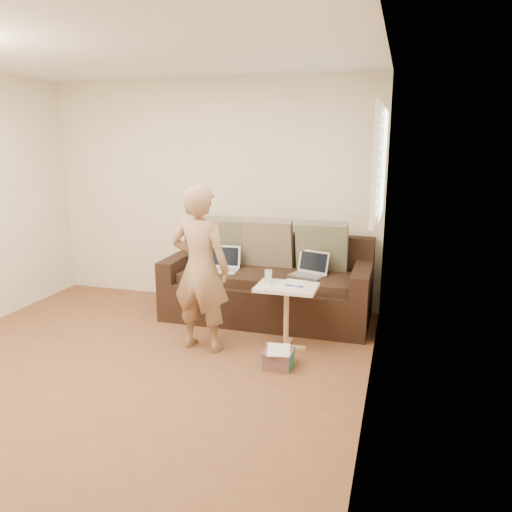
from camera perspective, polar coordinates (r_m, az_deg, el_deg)
name	(u,v)px	position (r m, az deg, el deg)	size (l,w,h in m)	color
floor	(114,380)	(4.37, -15.89, -13.45)	(4.50, 4.50, 0.00)	brown
ceiling	(90,40)	(3.98, -18.44, 22.39)	(4.50, 4.50, 0.00)	white
wall_back	(211,193)	(5.96, -5.12, 7.19)	(4.00, 4.00, 0.00)	beige
wall_right	(372,238)	(3.33, 13.14, 2.06)	(4.50, 4.50, 0.00)	beige
window_blinds	(380,164)	(4.77, 13.94, 10.17)	(0.12, 0.88, 1.08)	white
sofa	(267,280)	(5.43, 1.31, -2.79)	(2.20, 0.95, 0.85)	black
pillow_left	(222,240)	(5.73, -3.88, 1.80)	(0.55, 0.14, 0.55)	#5C6047
pillow_mid	(268,243)	(5.56, 1.41, 1.47)	(0.55, 0.14, 0.55)	#736552
pillow_right	(322,246)	(5.43, 7.53, 1.08)	(0.55, 0.14, 0.55)	#5C6047
laptop_silver	(307,276)	(5.26, 5.87, -2.32)	(0.35, 0.25, 0.23)	#B7BABC
laptop_white	(221,271)	(5.45, -4.00, -1.70)	(0.36, 0.26, 0.26)	white
person	(200,269)	(4.57, -6.38, -1.43)	(0.56, 0.38, 1.55)	#8E6A4D
side_table	(286,317)	(4.70, 3.47, -6.95)	(0.55, 0.39, 0.61)	silver
drinking_glass	(268,276)	(4.67, 1.42, -2.34)	(0.07, 0.07, 0.12)	silver
scissors	(294,286)	(4.56, 4.35, -3.44)	(0.18, 0.10, 0.02)	silver
paper_on_table	(293,284)	(4.65, 4.20, -3.19)	(0.21, 0.30, 0.00)	white
striped_box	(279,358)	(4.40, 2.59, -11.58)	(0.25, 0.25, 0.16)	#BB1C37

